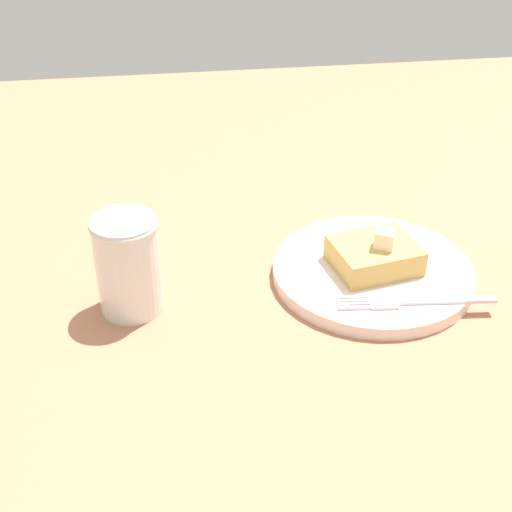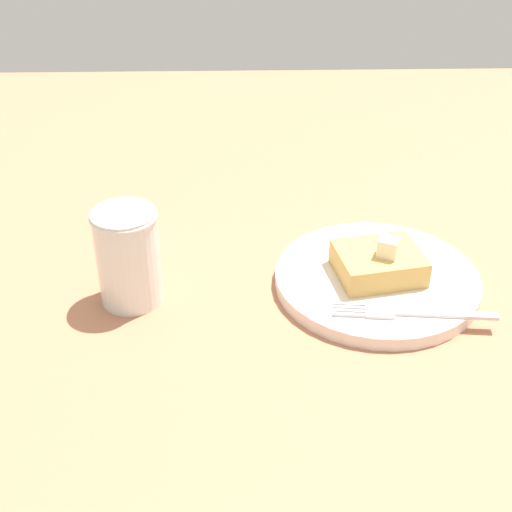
# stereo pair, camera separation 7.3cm
# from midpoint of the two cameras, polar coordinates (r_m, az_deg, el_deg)

# --- Properties ---
(table_surface) EXTENTS (1.23, 1.23, 0.03)m
(table_surface) POSITION_cam_midpoint_polar(r_m,az_deg,el_deg) (0.85, 1.67, 0.44)
(table_surface) COLOR #AE704F
(table_surface) RESTS_ON ground
(plate) EXTENTS (0.22, 0.22, 0.01)m
(plate) POSITION_cam_midpoint_polar(r_m,az_deg,el_deg) (0.77, 6.68, -1.28)
(plate) COLOR silver
(plate) RESTS_ON table_surface
(toast_slice_center) EXTENTS (0.09, 0.10, 0.03)m
(toast_slice_center) POSITION_cam_midpoint_polar(r_m,az_deg,el_deg) (0.76, 6.78, -0.03)
(toast_slice_center) COLOR tan
(toast_slice_center) RESTS_ON plate
(butter_pat_primary) EXTENTS (0.02, 0.03, 0.02)m
(butter_pat_primary) POSITION_cam_midpoint_polar(r_m,az_deg,el_deg) (0.74, 7.51, 1.25)
(butter_pat_primary) COLOR #F9ECC2
(butter_pat_primary) RESTS_ON toast_slice_center
(fork) EXTENTS (0.03, 0.16, 0.00)m
(fork) POSITION_cam_midpoint_polar(r_m,az_deg,el_deg) (0.72, 9.15, -3.72)
(fork) COLOR silver
(fork) RESTS_ON plate
(syrup_jar) EXTENTS (0.07, 0.07, 0.10)m
(syrup_jar) POSITION_cam_midpoint_polar(r_m,az_deg,el_deg) (0.72, -13.04, -1.04)
(syrup_jar) COLOR #37140C
(syrup_jar) RESTS_ON table_surface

